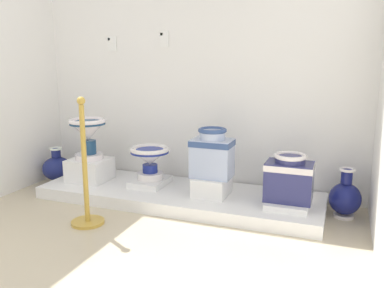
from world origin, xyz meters
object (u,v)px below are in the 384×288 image
antique_toilet_squat_floral (150,157)px  stanchion_post_near_left (86,188)px  plinth_block_pale_glazed (288,203)px  plinth_block_squat_floral (150,182)px  info_placard_second (164,39)px  decorative_vase_spare (57,168)px  info_placard_first (112,43)px  antique_toilet_slender_white (88,132)px  plinth_block_slender_white (90,169)px  decorative_vase_corner (345,198)px  plinth_block_rightmost (212,186)px  antique_toilet_rightmost (212,152)px  antique_toilet_pale_glazed (289,177)px

antique_toilet_squat_floral → stanchion_post_near_left: 0.82m
plinth_block_pale_glazed → plinth_block_squat_floral: bearing=175.0°
info_placard_second → decorative_vase_spare: info_placard_second is taller
info_placard_first → antique_toilet_slender_white: bearing=-95.0°
plinth_block_slender_white → plinth_block_squat_floral: 0.64m
antique_toilet_slender_white → decorative_vase_corner: antique_toilet_slender_white is taller
plinth_block_squat_floral → decorative_vase_corner: 1.76m
antique_toilet_slender_white → plinth_block_squat_floral: size_ratio=1.00×
plinth_block_slender_white → plinth_block_rightmost: bearing=-0.1°
antique_toilet_slender_white → stanchion_post_near_left: stanchion_post_near_left is taller
plinth_block_slender_white → stanchion_post_near_left: bearing=-57.1°
plinth_block_pale_glazed → decorative_vase_corner: size_ratio=0.93×
stanchion_post_near_left → info_placard_second: bearing=81.8°
plinth_block_rightmost → info_placard_first: size_ratio=2.23×
antique_toilet_rightmost → info_placard_second: bearing=145.5°
plinth_block_slender_white → antique_toilet_rightmost: size_ratio=0.87×
antique_toilet_rightmost → plinth_block_slender_white: bearing=179.9°
antique_toilet_rightmost → antique_toilet_pale_glazed: (0.67, -0.04, -0.14)m
plinth_block_squat_floral → antique_toilet_rightmost: (0.65, -0.08, 0.36)m
info_placard_first → decorative_vase_spare: size_ratio=0.39×
plinth_block_pale_glazed → decorative_vase_corner: bearing=23.3°
plinth_block_rightmost → plinth_block_pale_glazed: 0.68m
antique_toilet_squat_floral → antique_toilet_pale_glazed: size_ratio=0.98×
plinth_block_rightmost → antique_toilet_pale_glazed: bearing=-3.0°
plinth_block_rightmost → plinth_block_squat_floral: bearing=172.9°
info_placard_first → plinth_block_squat_floral: bearing=-31.6°
plinth_block_rightmost → antique_toilet_slender_white: bearing=179.9°
stanchion_post_near_left → decorative_vase_spare: bearing=139.3°
info_placard_first → stanchion_post_near_left: 1.70m
plinth_block_squat_floral → info_placard_second: size_ratio=2.52×
antique_toilet_squat_floral → antique_toilet_rightmost: (0.65, -0.08, 0.12)m
plinth_block_squat_floral → antique_toilet_squat_floral: antique_toilet_squat_floral is taller
plinth_block_squat_floral → antique_toilet_pale_glazed: size_ratio=1.02×
antique_toilet_pale_glazed → decorative_vase_corner: antique_toilet_pale_glazed is taller
antique_toilet_rightmost → antique_toilet_squat_floral: bearing=172.9°
antique_toilet_squat_floral → decorative_vase_corner: bearing=2.4°
plinth_block_pale_glazed → antique_toilet_pale_glazed: 0.23m
info_placard_second → stanchion_post_near_left: bearing=-98.2°
antique_toilet_slender_white → antique_toilet_rightmost: size_ratio=0.92×
plinth_block_rightmost → info_placard_first: bearing=160.3°
plinth_block_pale_glazed → info_placard_first: bearing=165.9°
plinth_block_rightmost → decorative_vase_spare: 1.77m
decorative_vase_corner → antique_toilet_squat_floral: bearing=-177.6°
antique_toilet_slender_white → plinth_block_rightmost: (1.28, -0.00, -0.40)m
info_placard_second → plinth_block_slender_white: bearing=-145.1°
plinth_block_squat_floral → plinth_block_rightmost: (0.65, -0.08, 0.06)m
plinth_block_squat_floral → plinth_block_rightmost: 0.66m
decorative_vase_spare → stanchion_post_near_left: 1.27m
antique_toilet_squat_floral → antique_toilet_pale_glazed: (1.32, -0.12, -0.02)m
info_placard_first → decorative_vase_corner: info_placard_first is taller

